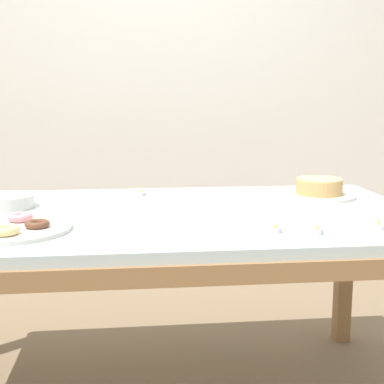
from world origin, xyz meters
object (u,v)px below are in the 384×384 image
object	(u,v)px
pastry_platter	(11,228)
tealight_near_cakes	(275,229)
tealight_centre	(317,230)
cake_chocolate_round	(319,189)
tealight_left_edge	(379,226)
tealight_right_edge	(141,193)
plate_stack	(6,202)

from	to	relation	value
pastry_platter	tealight_near_cakes	distance (m)	0.83
tealight_centre	tealight_near_cakes	distance (m)	0.13
cake_chocolate_round	tealight_left_edge	bearing A→B (deg)	-90.25
pastry_platter	tealight_right_edge	distance (m)	0.71
tealight_left_edge	tealight_centre	bearing A→B (deg)	-172.33
plate_stack	tealight_right_edge	bearing A→B (deg)	21.55
cake_chocolate_round	tealight_left_edge	xyz separation A→B (m)	(-0.00, -0.57, -0.02)
tealight_centre	tealight_near_cakes	world-z (taller)	same
plate_stack	tealight_right_edge	world-z (taller)	plate_stack
tealight_right_edge	tealight_near_cakes	bearing A→B (deg)	-58.87
tealight_right_edge	plate_stack	bearing A→B (deg)	-158.45
plate_stack	tealight_near_cakes	size ratio (longest dim) A/B	5.25
tealight_near_cakes	tealight_right_edge	distance (m)	0.79
cake_chocolate_round	tealight_right_edge	bearing A→B (deg)	171.76
cake_chocolate_round	tealight_near_cakes	world-z (taller)	cake_chocolate_round
cake_chocolate_round	tealight_left_edge	size ratio (longest dim) A/B	7.71
pastry_platter	cake_chocolate_round	bearing A→B (deg)	21.75
pastry_platter	tealight_near_cakes	xyz separation A→B (m)	(0.82, -0.10, -0.00)
cake_chocolate_round	tealight_left_edge	distance (m)	0.57
plate_stack	cake_chocolate_round	bearing A→B (deg)	4.31
plate_stack	tealight_left_edge	world-z (taller)	plate_stack
plate_stack	tealight_left_edge	xyz separation A→B (m)	(1.26, -0.47, -0.01)
tealight_near_cakes	tealight_right_edge	size ratio (longest dim) A/B	1.00
plate_stack	tealight_near_cakes	world-z (taller)	plate_stack
pastry_platter	tealight_centre	bearing A→B (deg)	-7.95
pastry_platter	tealight_left_edge	xyz separation A→B (m)	(1.16, -0.10, -0.00)
plate_stack	tealight_left_edge	bearing A→B (deg)	-20.56
cake_chocolate_round	plate_stack	distance (m)	1.27
pastry_platter	tealight_right_edge	world-z (taller)	pastry_platter
pastry_platter	tealight_centre	xyz separation A→B (m)	(0.95, -0.13, -0.00)
pastry_platter	tealight_right_edge	size ratio (longest dim) A/B	9.41
pastry_platter	tealight_right_edge	bearing A→B (deg)	54.04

